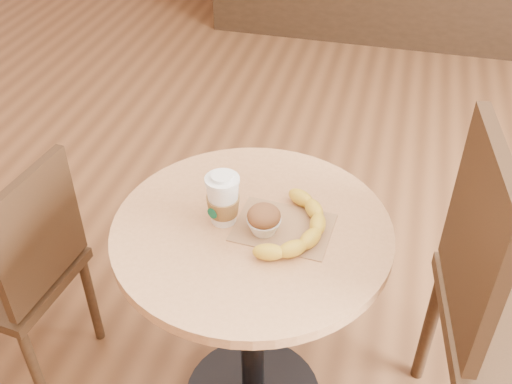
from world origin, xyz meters
TOP-DOWN VIEW (x-y plane):
  - cafe_table at (-0.07, 0.04)m, footprint 0.71×0.71m
  - chair_left at (-0.78, 0.01)m, footprint 0.40×0.40m
  - chair_right at (0.60, 0.10)m, footprint 0.52×0.52m
  - kraft_bag at (0.01, 0.06)m, footprint 0.25×0.19m
  - coffee_cup at (-0.14, 0.05)m, footprint 0.09×0.09m
  - muffin at (-0.03, 0.03)m, footprint 0.09×0.09m
  - banana at (0.05, 0.05)m, footprint 0.24×0.33m

SIDE VIEW (x-z plane):
  - chair_left at x=-0.78m, z-range 0.04..0.86m
  - cafe_table at x=-0.07m, z-range 0.16..0.91m
  - chair_right at x=0.60m, z-range 0.05..1.09m
  - kraft_bag at x=0.01m, z-range 0.75..0.75m
  - banana at x=0.05m, z-range 0.75..0.79m
  - muffin at x=-0.03m, z-range 0.75..0.83m
  - coffee_cup at x=-0.14m, z-range 0.74..0.89m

